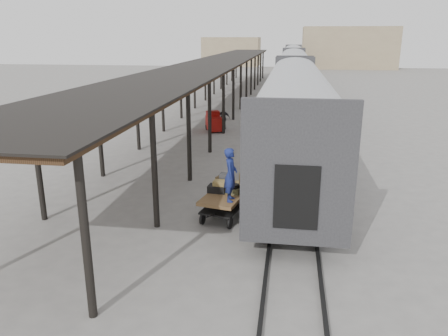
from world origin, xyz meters
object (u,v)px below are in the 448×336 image
baggage_cart (226,199)px  luggage_tug (214,122)px  pedestrian (224,118)px  porter (231,175)px

baggage_cart → luggage_tug: size_ratio=1.52×
luggage_tug → pedestrian: bearing=30.2°
luggage_tug → porter: (3.17, -15.00, 1.17)m
luggage_tug → pedestrian: size_ratio=1.12×
pedestrian → porter: bearing=96.1°
luggage_tug → baggage_cart: bearing=-101.0°
baggage_cart → porter: porter is taller
porter → pedestrian: bearing=8.1°
baggage_cart → porter: size_ratio=1.43×
baggage_cart → porter: (0.25, -0.65, 1.12)m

